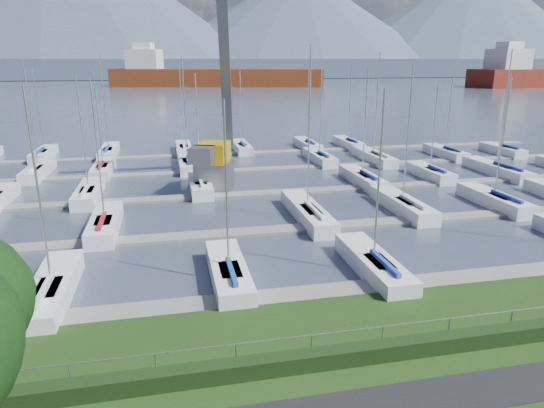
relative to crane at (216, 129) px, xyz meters
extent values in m
cube|color=black|center=(1.51, -32.79, -5.32)|extent=(160.00, 2.00, 0.04)
cube|color=#3C4658|center=(1.51, 230.21, -5.73)|extent=(800.00, 540.00, 0.20)
cube|color=black|center=(1.51, -30.19, -4.98)|extent=(80.00, 0.70, 0.70)
cylinder|color=gray|center=(1.51, -29.79, -4.13)|extent=(80.00, 0.04, 0.04)
cube|color=#49586C|center=(1.51, 300.21, 0.67)|extent=(900.00, 80.00, 12.00)
cone|color=#485469|center=(111.51, 380.21, 37.17)|extent=(300.00, 300.00, 85.00)
cone|color=#49596B|center=(281.51, 390.21, 44.67)|extent=(320.00, 320.00, 100.00)
cube|color=slate|center=(1.51, -23.79, -5.55)|extent=(90.00, 1.60, 0.25)
cube|color=gray|center=(1.51, -13.79, -5.55)|extent=(90.00, 1.60, 0.25)
cube|color=gray|center=(1.51, -3.79, -5.55)|extent=(90.00, 1.60, 0.25)
cube|color=slate|center=(1.51, 6.21, -5.55)|extent=(90.00, 1.60, 0.25)
cube|color=slate|center=(1.51, 16.21, -5.55)|extent=(90.00, 1.60, 0.25)
cube|color=slate|center=(-0.46, -1.23, -4.13)|extent=(4.08, 4.08, 2.60)
cube|color=#C7930B|center=(-0.46, -1.23, -2.03)|extent=(3.58, 4.07, 1.80)
cube|color=#55595D|center=(1.34, 3.27, 6.97)|extent=(2.80, 11.23, 19.89)
cube|color=slate|center=(-1.66, -3.23, -1.83)|extent=(2.62, 2.74, 1.40)
cube|color=maroon|center=(19.81, 183.71, -2.83)|extent=(96.85, 39.25, 10.00)
cube|color=silver|center=(-12.65, 191.31, 4.67)|extent=(16.82, 16.82, 12.00)
cube|color=silver|center=(-12.65, 191.31, 11.67)|extent=(9.61, 9.61, 4.00)
cube|color=silver|center=(143.34, 148.52, 4.67)|extent=(15.10, 15.10, 12.00)
cube|color=silver|center=(143.34, 148.52, 11.67)|extent=(8.63, 8.63, 4.00)
camera|label=1|loc=(-4.55, -45.80, 6.23)|focal=32.00mm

